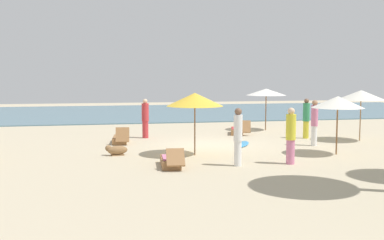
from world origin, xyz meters
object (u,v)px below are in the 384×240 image
object	(u,v)px
person_4	(238,136)
umbrella_0	(195,100)
dog	(116,150)
umbrella_5	(338,102)
lounger_1	(238,131)
lounger_0	(120,139)
person_3	(306,118)
person_2	(145,118)
surfboard	(242,144)
lounger_2	(171,161)
umbrella_2	(361,95)
person_0	(291,135)
umbrella_4	(266,92)
person_1	(314,122)

from	to	relation	value
person_4	umbrella_0	bearing A→B (deg)	113.20
dog	umbrella_0	bearing A→B (deg)	-10.14
umbrella_5	dog	world-z (taller)	umbrella_5
lounger_1	person_4	xyz separation A→B (m)	(-2.35, -7.81, 0.81)
umbrella_5	lounger_0	size ratio (longest dim) A/B	1.30
person_3	dog	distance (m)	9.36
person_2	person_3	xyz separation A→B (m)	(7.33, -1.57, 0.02)
lounger_1	surfboard	bearing A→B (deg)	-103.59
umbrella_0	person_4	size ratio (longest dim) A/B	1.21
umbrella_5	lounger_1	bearing A→B (deg)	106.49
person_4	dog	bearing A→B (deg)	144.02
person_2	surfboard	distance (m)	4.91
lounger_1	lounger_2	world-z (taller)	lounger_1
person_2	person_3	bearing A→B (deg)	-12.08
umbrella_2	person_3	bearing A→B (deg)	149.00
lounger_2	surfboard	size ratio (longest dim) A/B	0.93
umbrella_2	lounger_2	size ratio (longest dim) A/B	1.30
lounger_2	person_3	xyz separation A→B (m)	(7.19, 5.43, 0.78)
lounger_0	umbrella_5	bearing A→B (deg)	-29.90
lounger_0	person_2	xyz separation A→B (m)	(1.23, 1.43, 0.76)
person_4	lounger_2	bearing A→B (deg)	172.25
person_0	umbrella_4	bearing A→B (deg)	74.86
umbrella_0	dog	xyz separation A→B (m)	(-2.85, 0.51, -1.86)
umbrella_5	umbrella_2	bearing A→B (deg)	47.88
umbrella_5	person_3	size ratio (longest dim) A/B	1.17
umbrella_2	person_2	world-z (taller)	umbrella_2
umbrella_4	umbrella_5	world-z (taller)	umbrella_4
umbrella_5	person_3	bearing A→B (deg)	79.78
umbrella_0	umbrella_2	distance (m)	8.33
lounger_0	lounger_2	bearing A→B (deg)	-76.20
umbrella_0	lounger_0	xyz separation A→B (m)	(-2.56, 3.60, -1.89)
person_1	surfboard	xyz separation A→B (m)	(-2.88, 0.78, -0.97)
person_4	person_2	bearing A→B (deg)	107.55
lounger_2	person_0	size ratio (longest dim) A/B	0.92
lounger_2	dog	xyz separation A→B (m)	(-1.65, 2.48, 0.02)
umbrella_2	person_4	size ratio (longest dim) A/B	1.20
umbrella_5	person_2	world-z (taller)	umbrella_5
lounger_1	person_2	xyz separation A→B (m)	(-4.65, -0.52, 0.76)
umbrella_4	person_0	distance (m)	9.50
lounger_0	dog	world-z (taller)	lounger_0
umbrella_0	umbrella_5	world-z (taller)	umbrella_0
umbrella_2	person_4	distance (m)	8.44
person_1	surfboard	world-z (taller)	person_1
lounger_1	person_1	size ratio (longest dim) A/B	0.91
umbrella_5	person_0	size ratio (longest dim) A/B	1.15
person_4	surfboard	size ratio (longest dim) A/B	1.01
umbrella_0	lounger_1	distance (m)	6.73
umbrella_0	lounger_0	bearing A→B (deg)	125.42
dog	person_2	bearing A→B (deg)	71.52
person_1	person_2	bearing A→B (deg)	150.85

